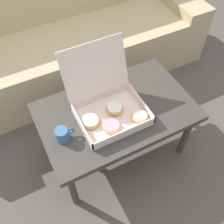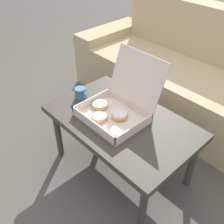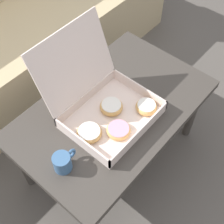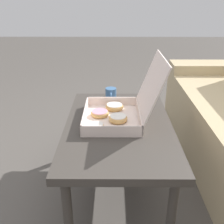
# 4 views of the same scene
# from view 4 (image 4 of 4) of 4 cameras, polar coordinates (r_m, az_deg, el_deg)

# --- Properties ---
(ground_plane) EXTENTS (12.00, 12.00, 0.00)m
(ground_plane) POSITION_cam_4_polar(r_m,az_deg,el_deg) (1.72, 6.65, -16.17)
(ground_plane) COLOR #514C47
(coffee_table) EXTENTS (0.94, 0.59, 0.46)m
(coffee_table) POSITION_cam_4_polar(r_m,az_deg,el_deg) (1.48, 1.42, -4.27)
(coffee_table) COLOR #3D3833
(coffee_table) RESTS_ON ground_plane
(pastry_box) EXTENTS (0.39, 0.43, 0.36)m
(pastry_box) POSITION_cam_4_polar(r_m,az_deg,el_deg) (1.47, 1.45, 0.52)
(pastry_box) COLOR silver
(pastry_box) RESTS_ON coffee_table
(coffee_mug) EXTENTS (0.11, 0.07, 0.08)m
(coffee_mug) POSITION_cam_4_polar(r_m,az_deg,el_deg) (1.77, -0.24, 3.93)
(coffee_mug) COLOR #3D6693
(coffee_mug) RESTS_ON coffee_table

